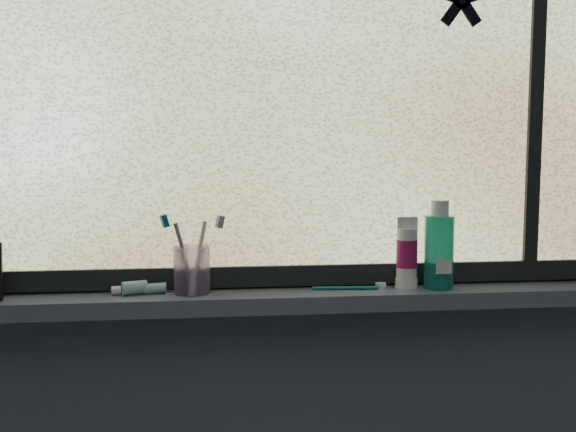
# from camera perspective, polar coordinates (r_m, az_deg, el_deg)

# --- Properties ---
(wall_back) EXTENTS (3.00, 0.01, 2.50)m
(wall_back) POSITION_cam_1_polar(r_m,az_deg,el_deg) (1.59, 0.72, 2.02)
(wall_back) COLOR #9EA3A8
(wall_back) RESTS_ON ground
(windowsill) EXTENTS (1.62, 0.14, 0.04)m
(windowsill) POSITION_cam_1_polar(r_m,az_deg,el_deg) (1.55, 1.06, -7.39)
(windowsill) COLOR #50556B
(windowsill) RESTS_ON wall_back
(window_pane) EXTENTS (1.50, 0.01, 1.00)m
(window_pane) POSITION_cam_1_polar(r_m,az_deg,el_deg) (1.57, 0.84, 12.18)
(window_pane) COLOR silver
(window_pane) RESTS_ON wall_back
(frame_bottom) EXTENTS (1.60, 0.03, 0.05)m
(frame_bottom) POSITION_cam_1_polar(r_m,az_deg,el_deg) (1.59, 0.83, -5.25)
(frame_bottom) COLOR black
(frame_bottom) RESTS_ON windowsill
(frame_mullion) EXTENTS (0.03, 0.03, 1.00)m
(frame_mullion) POSITION_cam_1_polar(r_m,az_deg,el_deg) (1.75, 21.11, 11.16)
(frame_mullion) COLOR black
(frame_mullion) RESTS_ON wall_back
(starfish_sticker) EXTENTS (0.15, 0.02, 0.15)m
(starfish_sticker) POSITION_cam_1_polar(r_m,az_deg,el_deg) (1.69, 15.17, 18.06)
(starfish_sticker) COLOR black
(starfish_sticker) RESTS_ON window_pane
(toothpaste_tube) EXTENTS (0.18, 0.08, 0.03)m
(toothpaste_tube) POSITION_cam_1_polar(r_m,az_deg,el_deg) (1.55, -12.80, -6.22)
(toothpaste_tube) COLOR silver
(toothpaste_tube) RESTS_ON windowsill
(toothbrush_cup) EXTENTS (0.11, 0.11, 0.11)m
(toothbrush_cup) POSITION_cam_1_polar(r_m,az_deg,el_deg) (1.53, -8.54, -4.76)
(toothbrush_cup) COLOR #B896C7
(toothbrush_cup) RESTS_ON windowsill
(toothbrush_lying) EXTENTS (0.20, 0.03, 0.01)m
(toothbrush_lying) POSITION_cam_1_polar(r_m,az_deg,el_deg) (1.57, 5.11, -6.31)
(toothbrush_lying) COLOR #0C6270
(toothbrush_lying) RESTS_ON windowsill
(mouthwash_bottle) EXTENTS (0.07, 0.07, 0.18)m
(mouthwash_bottle) POSITION_cam_1_polar(r_m,az_deg,el_deg) (1.61, 13.29, -2.48)
(mouthwash_bottle) COLOR teal
(mouthwash_bottle) RESTS_ON windowsill
(cream_tube) EXTENTS (0.05, 0.05, 0.13)m
(cream_tube) POSITION_cam_1_polar(r_m,az_deg,el_deg) (1.60, 10.52, -3.01)
(cream_tube) COLOR silver
(cream_tube) RESTS_ON windowsill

